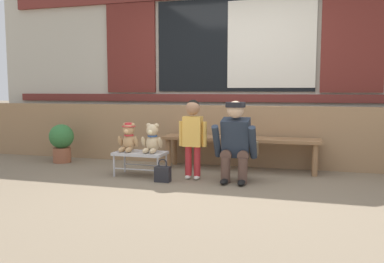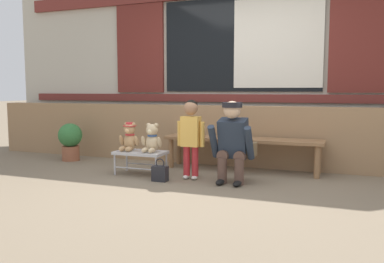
{
  "view_description": "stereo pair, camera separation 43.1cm",
  "coord_description": "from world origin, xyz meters",
  "views": [
    {
      "loc": [
        1.1,
        -4.22,
        1.07
      ],
      "look_at": [
        -0.3,
        0.61,
        0.55
      ],
      "focal_mm": 37.35,
      "sensor_mm": 36.0,
      "label": 1
    },
    {
      "loc": [
        1.51,
        -4.08,
        1.07
      ],
      "look_at": [
        -0.3,
        0.61,
        0.55
      ],
      "focal_mm": 37.35,
      "sensor_mm": 36.0,
      "label": 2
    }
  ],
  "objects": [
    {
      "name": "handbag_on_ground",
      "position": [
        -0.51,
        0.11,
        0.1
      ],
      "size": [
        0.18,
        0.11,
        0.27
      ],
      "color": "#232328",
      "rests_on": "ground"
    },
    {
      "name": "teddy_bear_plain",
      "position": [
        -0.74,
        0.36,
        0.46
      ],
      "size": [
        0.28,
        0.26,
        0.36
      ],
      "color": "#CCB289",
      "rests_on": "small_display_bench"
    },
    {
      "name": "small_display_bench",
      "position": [
        -0.9,
        0.36,
        0.27
      ],
      "size": [
        0.64,
        0.36,
        0.3
      ],
      "color": "#BCBCC1",
      "rests_on": "ground"
    },
    {
      "name": "child_standing",
      "position": [
        -0.21,
        0.35,
        0.59
      ],
      "size": [
        0.35,
        0.18,
        0.96
      ],
      "color": "#B7282D",
      "rests_on": "ground"
    },
    {
      "name": "brick_low_wall",
      "position": [
        0.0,
        1.43,
        0.42
      ],
      "size": [
        8.1,
        0.25,
        0.85
      ],
      "primitive_type": "cube",
      "color": "#997551",
      "rests_on": "ground"
    },
    {
      "name": "wooden_bench_long",
      "position": [
        0.24,
        1.06,
        0.37
      ],
      "size": [
        2.1,
        0.4,
        0.44
      ],
      "color": "#8E6642",
      "rests_on": "ground"
    },
    {
      "name": "adult_crouching",
      "position": [
        0.32,
        0.35,
        0.48
      ],
      "size": [
        0.5,
        0.49,
        0.95
      ],
      "color": "brown",
      "rests_on": "ground"
    },
    {
      "name": "potted_plant",
      "position": [
        -2.39,
        0.88,
        0.32
      ],
      "size": [
        0.36,
        0.36,
        0.57
      ],
      "color": "brown",
      "rests_on": "ground"
    },
    {
      "name": "shop_facade",
      "position": [
        0.0,
        1.94,
        1.73
      ],
      "size": [
        8.27,
        0.26,
        3.45
      ],
      "color": "#B7B2A3",
      "rests_on": "ground"
    },
    {
      "name": "teddy_bear_with_hat",
      "position": [
        -1.06,
        0.36,
        0.47
      ],
      "size": [
        0.28,
        0.27,
        0.36
      ],
      "color": "tan",
      "rests_on": "small_display_bench"
    },
    {
      "name": "ground_plane",
      "position": [
        0.0,
        0.0,
        0.0
      ],
      "size": [
        60.0,
        60.0,
        0.0
      ],
      "primitive_type": "plane",
      "color": "#756651"
    }
  ]
}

